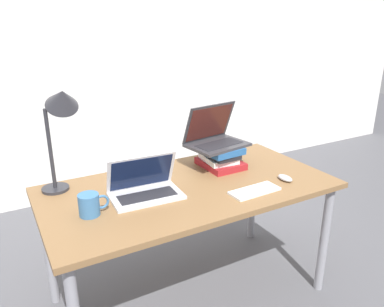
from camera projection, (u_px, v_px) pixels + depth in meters
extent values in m
cube|color=silver|center=(94.00, 47.00, 3.22)|extent=(8.00, 0.05, 2.70)
cube|color=brown|center=(189.00, 188.00, 2.03)|extent=(1.56, 0.80, 0.03)
cylinder|color=gray|center=(324.00, 239.00, 2.21)|extent=(0.05, 0.05, 0.69)
cylinder|color=gray|center=(48.00, 250.00, 2.10)|extent=(0.05, 0.05, 0.69)
cylinder|color=gray|center=(253.00, 195.00, 2.77)|extent=(0.05, 0.05, 0.69)
cube|color=silver|center=(146.00, 196.00, 1.89)|extent=(0.37, 0.23, 0.02)
cube|color=#232328|center=(147.00, 195.00, 1.87)|extent=(0.30, 0.13, 0.00)
cube|color=silver|center=(141.00, 172.00, 1.91)|extent=(0.36, 0.11, 0.20)
cube|color=#0F1938|center=(142.00, 173.00, 1.90)|extent=(0.32, 0.09, 0.17)
cube|color=maroon|center=(220.00, 163.00, 2.28)|extent=(0.22, 0.27, 0.04)
cube|color=white|center=(219.00, 158.00, 2.27)|extent=(0.19, 0.23, 0.03)
cube|color=black|center=(219.00, 154.00, 2.26)|extent=(0.17, 0.26, 0.03)
cube|color=#235693|center=(218.00, 148.00, 2.25)|extent=(0.23, 0.29, 0.04)
cube|color=#333338|center=(217.00, 145.00, 2.23)|extent=(0.38, 0.30, 0.02)
cube|color=#232328|center=(219.00, 144.00, 2.22)|extent=(0.30, 0.17, 0.00)
cube|color=#333338|center=(209.00, 122.00, 2.25)|extent=(0.35, 0.14, 0.23)
cube|color=#4C1E19|center=(209.00, 123.00, 2.25)|extent=(0.32, 0.12, 0.20)
cube|color=white|center=(255.00, 191.00, 1.95)|extent=(0.28, 0.12, 0.01)
cube|color=silver|center=(255.00, 190.00, 1.95)|extent=(0.25, 0.10, 0.00)
ellipsoid|color=#B2B2B7|center=(285.00, 178.00, 2.09)|extent=(0.06, 0.10, 0.03)
cylinder|color=teal|center=(89.00, 205.00, 1.70)|extent=(0.10, 0.10, 0.10)
torus|color=teal|center=(102.00, 202.00, 1.73)|extent=(0.07, 0.01, 0.07)
cylinder|color=#28282D|center=(56.00, 189.00, 1.97)|extent=(0.14, 0.14, 0.01)
cylinder|color=#28282D|center=(50.00, 149.00, 1.90)|extent=(0.02, 0.02, 0.42)
cone|color=#28282D|center=(62.00, 98.00, 1.81)|extent=(0.16, 0.19, 0.17)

